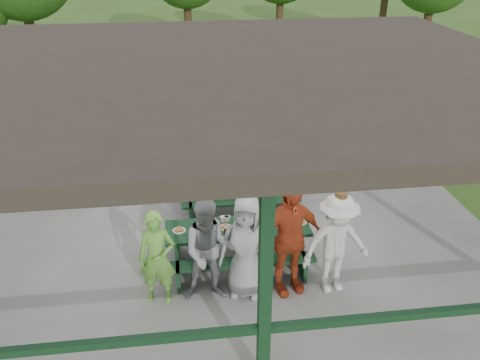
{
  "coord_description": "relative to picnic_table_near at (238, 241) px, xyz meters",
  "views": [
    {
      "loc": [
        -0.9,
        -8.43,
        5.38
      ],
      "look_at": [
        0.17,
        -0.3,
        1.28
      ],
      "focal_mm": 38.0,
      "sensor_mm": 36.0,
      "label": 1
    }
  ],
  "objects": [
    {
      "name": "table_setting",
      "position": [
        -0.07,
        0.05,
        0.31
      ],
      "size": [
        2.28,
        0.45,
        0.1
      ],
      "color": "white",
      "rests_on": "picnic_table_near"
    },
    {
      "name": "pavilion_structure",
      "position": [
        -0.01,
        1.2,
        2.6
      ],
      "size": [
        10.6,
        8.6,
        3.24
      ],
      "color": "black",
      "rests_on": "concrete_slab"
    },
    {
      "name": "concrete_slab",
      "position": [
        -0.01,
        1.2,
        -0.52
      ],
      "size": [
        10.0,
        8.0,
        0.1
      ],
      "primitive_type": "cube",
      "color": "slate",
      "rests_on": "ground"
    },
    {
      "name": "contestant_red",
      "position": [
        0.7,
        -0.79,
        0.49
      ],
      "size": [
        1.2,
        0.73,
        1.92
      ],
      "primitive_type": "imported",
      "rotation": [
        0.0,
        0.0,
        0.25
      ],
      "color": "#AA3B1C",
      "rests_on": "concrete_slab"
    },
    {
      "name": "spectator_blue",
      "position": [
        -1.87,
        3.35,
        0.39
      ],
      "size": [
        0.72,
        0.58,
        1.73
      ],
      "primitive_type": "imported",
      "rotation": [
        0.0,
        0.0,
        3.44
      ],
      "color": "#4666B6",
      "rests_on": "concrete_slab"
    },
    {
      "name": "contestant_white_fedora",
      "position": [
        1.44,
        -0.88,
        0.39
      ],
      "size": [
        1.19,
        0.79,
        1.77
      ],
      "rotation": [
        0.0,
        0.0,
        0.14
      ],
      "color": "silver",
      "rests_on": "concrete_slab"
    },
    {
      "name": "spectator_lblue",
      "position": [
        -0.67,
        2.86,
        0.35
      ],
      "size": [
        1.58,
        0.81,
        1.63
      ],
      "primitive_type": "imported",
      "rotation": [
        0.0,
        0.0,
        3.37
      ],
      "color": "#87A3D0",
      "rests_on": "concrete_slab"
    },
    {
      "name": "farm_trailer",
      "position": [
        -2.62,
        8.77,
        0.09
      ],
      "size": [
        3.86,
        1.92,
        1.34
      ],
      "rotation": [
        0.0,
        0.0,
        0.1
      ],
      "color": "navy",
      "rests_on": "ground"
    },
    {
      "name": "contestant_grey_left",
      "position": [
        -0.53,
        -0.81,
        0.39
      ],
      "size": [
        0.86,
        0.68,
        1.73
      ],
      "primitive_type": "imported",
      "rotation": [
        0.0,
        0.0,
        -0.03
      ],
      "color": "gray",
      "rests_on": "concrete_slab"
    },
    {
      "name": "contestant_grey_mid",
      "position": [
        0.04,
        -0.78,
        0.39
      ],
      "size": [
        0.97,
        0.77,
        1.73
      ],
      "primitive_type": "imported",
      "rotation": [
        0.0,
        0.0,
        -0.3
      ],
      "color": "gray",
      "rests_on": "concrete_slab"
    },
    {
      "name": "contestant_green",
      "position": [
        -1.33,
        -0.77,
        0.31
      ],
      "size": [
        0.61,
        0.45,
        1.56
      ],
      "primitive_type": "imported",
      "rotation": [
        0.0,
        0.0,
        -0.14
      ],
      "color": "#5EA038",
      "rests_on": "concrete_slab"
    },
    {
      "name": "spectator_grey",
      "position": [
        1.46,
        2.86,
        0.39
      ],
      "size": [
        1.01,
        0.9,
        1.72
      ],
      "primitive_type": "imported",
      "rotation": [
        0.0,
        0.0,
        2.8
      ],
      "color": "gray",
      "rests_on": "concrete_slab"
    },
    {
      "name": "ground",
      "position": [
        -0.01,
        1.2,
        -0.57
      ],
      "size": [
        90.0,
        90.0,
        0.0
      ],
      "primitive_type": "plane",
      "color": "#335119",
      "rests_on": "ground"
    },
    {
      "name": "pickup_truck",
      "position": [
        0.19,
        9.88,
        0.25
      ],
      "size": [
        6.42,
        4.24,
        1.64
      ],
      "primitive_type": "imported",
      "rotation": [
        0.0,
        0.0,
        1.85
      ],
      "color": "silver",
      "rests_on": "ground"
    },
    {
      "name": "picnic_table_near",
      "position": [
        0.0,
        0.0,
        0.0
      ],
      "size": [
        2.43,
        1.39,
        0.75
      ],
      "color": "black",
      "rests_on": "concrete_slab"
    },
    {
      "name": "picnic_table_far",
      "position": [
        0.26,
        2.0,
        -0.0
      ],
      "size": [
        2.36,
        1.39,
        0.75
      ],
      "color": "black",
      "rests_on": "concrete_slab"
    }
  ]
}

